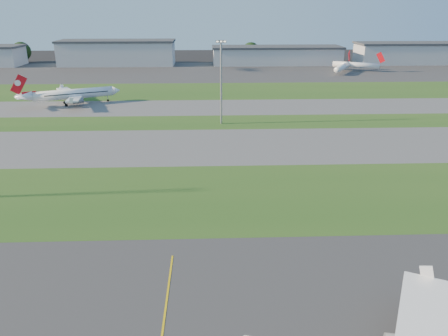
{
  "coord_description": "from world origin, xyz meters",
  "views": [
    {
      "loc": [
        10.57,
        -27.49,
        35.79
      ],
      "look_at": [
        13.57,
        49.12,
        7.0
      ],
      "focal_mm": 35.0,
      "sensor_mm": 36.0,
      "label": 1
    }
  ],
  "objects_px": {
    "airliner_taxiing": "(73,94)",
    "mini_jet_near": "(343,67)",
    "light_mast_centre": "(221,77)",
    "mini_jet_far": "(356,65)"
  },
  "relations": [
    {
      "from": "airliner_taxiing",
      "to": "mini_jet_near",
      "type": "height_order",
      "value": "airliner_taxiing"
    },
    {
      "from": "airliner_taxiing",
      "to": "light_mast_centre",
      "type": "xyz_separation_m",
      "value": [
        55.26,
        -30.93,
        10.87
      ]
    },
    {
      "from": "mini_jet_far",
      "to": "airliner_taxiing",
      "type": "bearing_deg",
      "value": -120.66
    },
    {
      "from": "airliner_taxiing",
      "to": "mini_jet_far",
      "type": "xyz_separation_m",
      "value": [
        136.72,
        85.35,
        -0.66
      ]
    },
    {
      "from": "airliner_taxiing",
      "to": "mini_jet_far",
      "type": "height_order",
      "value": "airliner_taxiing"
    },
    {
      "from": "airliner_taxiing",
      "to": "mini_jet_near",
      "type": "xyz_separation_m",
      "value": [
        126.72,
        77.68,
        -0.66
      ]
    },
    {
      "from": "mini_jet_near",
      "to": "mini_jet_far",
      "type": "distance_m",
      "value": 12.6
    },
    {
      "from": "mini_jet_near",
      "to": "light_mast_centre",
      "type": "distance_m",
      "value": 130.51
    },
    {
      "from": "airliner_taxiing",
      "to": "mini_jet_near",
      "type": "distance_m",
      "value": 148.64
    },
    {
      "from": "mini_jet_near",
      "to": "mini_jet_far",
      "type": "xyz_separation_m",
      "value": [
        9.99,
        7.67,
        0.0
      ]
    }
  ]
}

